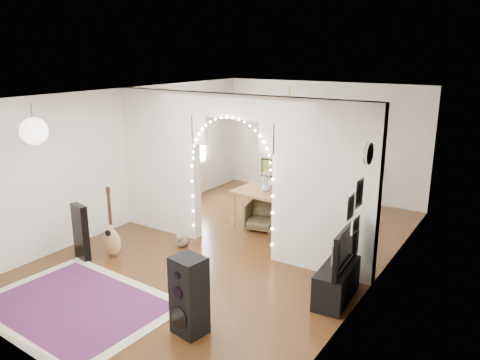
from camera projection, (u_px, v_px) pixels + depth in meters
The scene contains 25 objects.
floor at pixel (234, 247), 8.34m from camera, with size 7.50×7.50×0.00m, color black.
ceiling at pixel (234, 94), 7.62m from camera, with size 5.00×7.50×0.02m, color white.
wall_back at pixel (322, 140), 11.02m from camera, with size 5.00×0.02×2.70m, color silver.
wall_front at pixel (39, 249), 4.94m from camera, with size 5.00×0.02×2.70m, color silver.
wall_left at pixel (129, 156), 9.28m from camera, with size 0.02×7.50×2.70m, color silver.
wall_right at pixel (380, 198), 6.67m from camera, with size 0.02×7.50×2.70m, color silver.
divider_wall at pixel (234, 170), 7.96m from camera, with size 5.00×0.20×2.70m.
fairy_lights at pixel (230, 164), 7.82m from camera, with size 1.64×0.04×1.60m, color #FFEABF, non-canonical shape.
window at pixel (188, 136), 10.69m from camera, with size 0.04×1.20×1.40m, color white.
wall_clock at pixel (369, 154), 6.00m from camera, with size 0.31×0.31×0.03m, color white.
picture_frames at pixel (355, 207), 5.83m from camera, with size 0.02×0.50×0.70m, color white, non-canonical shape.
paper_lantern at pixel (34, 131), 6.79m from camera, with size 0.40×0.40×0.40m, color white.
ceiling_fan at pixel (289, 102), 9.32m from camera, with size 1.10×1.10×0.30m, color gold, non-canonical shape.
area_rug at pixel (75, 305), 6.41m from camera, with size 2.60×1.94×0.02m, color maroon.
guitar_case at pixel (81, 232), 7.74m from camera, with size 0.36×0.12×0.95m, color black.
acoustic_guitar at pixel (111, 231), 7.86m from camera, with size 0.44×0.28×1.04m.
tabby_cat at pixel (182, 240), 8.31m from camera, with size 0.28×0.46×0.31m.
floor_speaker at pixel (189, 296), 5.68m from camera, with size 0.44×0.40×1.00m.
media_console at pixel (336, 283), 6.53m from camera, with size 0.40×1.00×0.50m, color black.
tv at pixel (339, 246), 6.38m from camera, with size 1.07×0.14×0.62m, color black.
bookcase at pixel (294, 160), 11.26m from camera, with size 1.65×0.42×1.69m, color beige.
dining_table at pixel (266, 195), 9.05m from camera, with size 1.25×0.88×0.76m.
flower_vase at pixel (266, 187), 9.01m from camera, with size 0.18×0.18×0.19m, color white.
dining_chair_left at pixel (262, 216), 9.10m from camera, with size 0.59×0.60×0.55m, color #493D24.
dining_chair_right at pixel (315, 194), 10.66m from camera, with size 0.47×0.48×0.44m, color #493D24.
Camera 1 is at (4.27, -6.43, 3.38)m, focal length 35.00 mm.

